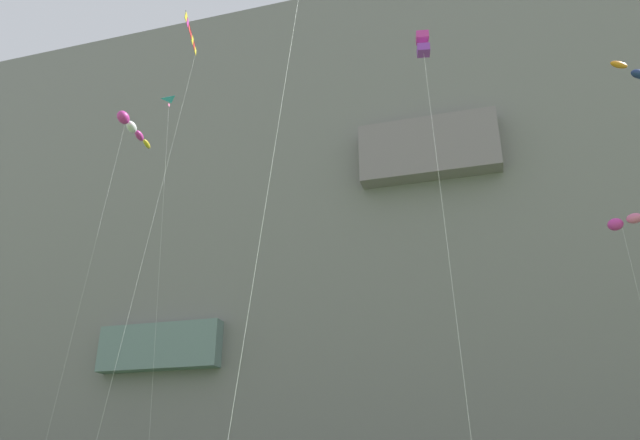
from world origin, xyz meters
TOP-DOWN VIEW (x-y plane):
  - cliff_face at (0.01, 66.30)m, footprint 180.00×23.89m
  - kite_windsock_low_left at (-23.48, 31.97)m, footprint 1.70×7.61m
  - kite_banner_high_left at (-14.02, 24.08)m, footprint 3.34×3.99m
  - kite_delta_low_right at (-20.68, 33.59)m, footprint 3.52×2.38m
  - kite_windsock_mid_center at (14.32, 34.42)m, footprint 4.50×3.90m
  - kite_box_far_right at (2.38, 23.90)m, footprint 1.46×5.82m

SIDE VIEW (x-z plane):
  - kite_windsock_mid_center at x=14.32m, z-range 9.14..28.26m
  - kite_box_far_right at x=2.38m, z-range 13.23..41.45m
  - kite_banner_high_left at x=-14.02m, z-range 14.36..46.83m
  - kite_delta_low_right at x=-20.68m, z-range 13.79..47.69m
  - kite_windsock_low_left at x=-23.48m, z-range 15.20..46.78m
  - cliff_face at x=0.01m, z-range -0.02..65.48m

